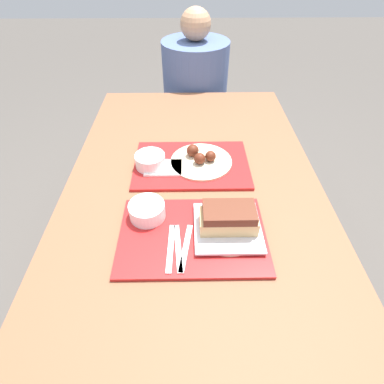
% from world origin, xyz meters
% --- Properties ---
extents(ground_plane, '(12.00, 12.00, 0.00)m').
position_xyz_m(ground_plane, '(0.00, 0.00, 0.00)').
color(ground_plane, '#4C4742').
extents(picnic_table, '(0.93, 1.71, 0.74)m').
position_xyz_m(picnic_table, '(0.00, 0.00, 0.66)').
color(picnic_table, brown).
rests_on(picnic_table, ground_plane).
extents(picnic_bench_far, '(0.89, 0.28, 0.44)m').
position_xyz_m(picnic_bench_far, '(0.00, 1.08, 0.37)').
color(picnic_bench_far, brown).
rests_on(picnic_bench_far, ground_plane).
extents(tray_near, '(0.44, 0.30, 0.01)m').
position_xyz_m(tray_near, '(-0.01, -0.17, 0.75)').
color(tray_near, red).
rests_on(tray_near, picnic_table).
extents(tray_far, '(0.44, 0.30, 0.01)m').
position_xyz_m(tray_far, '(-0.01, 0.19, 0.75)').
color(tray_far, red).
rests_on(tray_far, picnic_table).
extents(bowl_coleslaw_near, '(0.11, 0.11, 0.05)m').
position_xyz_m(bowl_coleslaw_near, '(-0.15, -0.09, 0.78)').
color(bowl_coleslaw_near, white).
rests_on(bowl_coleslaw_near, tray_near).
extents(brisket_sandwich_plate, '(0.20, 0.20, 0.09)m').
position_xyz_m(brisket_sandwich_plate, '(0.10, -0.15, 0.79)').
color(brisket_sandwich_plate, beige).
rests_on(brisket_sandwich_plate, tray_near).
extents(plastic_fork_near, '(0.03, 0.17, 0.00)m').
position_xyz_m(plastic_fork_near, '(-0.05, -0.22, 0.76)').
color(plastic_fork_near, white).
rests_on(plastic_fork_near, tray_near).
extents(plastic_knife_near, '(0.04, 0.17, 0.00)m').
position_xyz_m(plastic_knife_near, '(-0.03, -0.22, 0.76)').
color(plastic_knife_near, white).
rests_on(plastic_knife_near, tray_near).
extents(plastic_spoon_near, '(0.02, 0.17, 0.00)m').
position_xyz_m(plastic_spoon_near, '(-0.07, -0.22, 0.76)').
color(plastic_spoon_near, white).
rests_on(plastic_spoon_near, tray_near).
extents(bowl_coleslaw_far, '(0.11, 0.11, 0.05)m').
position_xyz_m(bowl_coleslaw_far, '(-0.16, 0.17, 0.78)').
color(bowl_coleslaw_far, white).
rests_on(bowl_coleslaw_far, tray_far).
extents(wings_plate_far, '(0.24, 0.24, 0.06)m').
position_xyz_m(wings_plate_far, '(0.03, 0.20, 0.77)').
color(wings_plate_far, beige).
rests_on(wings_plate_far, tray_far).
extents(napkin_far, '(0.14, 0.10, 0.01)m').
position_xyz_m(napkin_far, '(-0.11, 0.15, 0.76)').
color(napkin_far, white).
rests_on(napkin_far, tray_far).
extents(person_seated_across, '(0.40, 0.40, 0.68)m').
position_xyz_m(person_seated_across, '(0.03, 1.08, 0.71)').
color(person_seated_across, '#4C6093').
rests_on(person_seated_across, picnic_bench_far).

